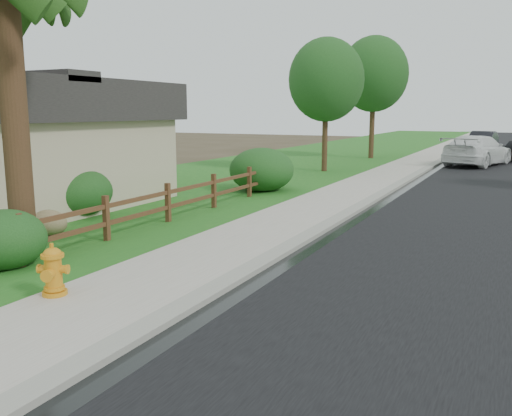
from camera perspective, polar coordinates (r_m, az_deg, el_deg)
The scene contains 16 objects.
ground at distance 7.04m, azimuth -21.67°, elevation -15.72°, with size 120.00×120.00×0.00m, color #3D3421.
curb at distance 39.50m, azimuth 19.88°, elevation 5.32°, with size 0.40×90.00×0.12m, color gray.
wet_gutter at distance 39.47m, azimuth 20.39°, elevation 5.23°, with size 0.50×90.00×0.00m, color black.
sidewalk at distance 39.67m, azimuth 18.01°, elevation 5.43°, with size 2.20×90.00×0.10m, color #9E9689.
grass_strip at distance 39.99m, azimuth 15.31°, elevation 5.57°, with size 1.60×90.00×0.06m, color #18551A.
lawn_near at distance 41.30m, azimuth 8.19°, elevation 5.95°, with size 9.00×90.00×0.04m, color #18551A.
ranch_fence at distance 13.71m, azimuth -12.17°, elevation -0.02°, with size 0.12×16.92×1.10m.
fire_hydrant at distance 9.20m, azimuth -20.57°, elevation -6.27°, with size 0.55×0.45×0.85m.
white_suv at distance 32.40m, azimuth 22.26°, elevation 5.63°, with size 2.32×5.71×1.66m, color white.
dark_car_far at distance 43.40m, azimuth 22.69°, elevation 6.47°, with size 1.60×4.58×1.51m, color black.
boulder at distance 14.04m, azimuth -20.94°, elevation -1.47°, with size 0.96×0.72×0.64m, color olive.
shrub_a at distance 11.38m, azimuth -24.89°, elevation -3.03°, with size 1.54×1.54×1.15m, color #1A4518.
shrub_b at distance 16.22m, azimuth -18.40°, elevation 1.59°, with size 2.04×2.04×1.43m, color #1A4518.
shrub_d at distance 20.26m, azimuth 0.60°, elevation 4.04°, with size 2.42×2.42×1.65m, color #1A4518.
tree_near_left at distance 27.16m, azimuth 7.39°, elevation 13.21°, with size 3.67×3.67×6.50m.
tree_mid_left at distance 35.35m, azimuth 12.30°, elevation 13.59°, with size 4.24×4.24×7.58m.
Camera 1 is at (4.84, -4.14, 2.99)m, focal length 38.00 mm.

